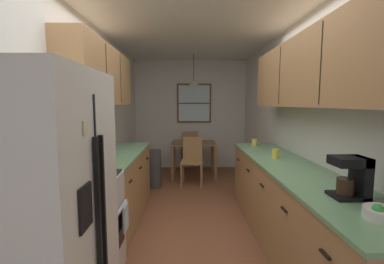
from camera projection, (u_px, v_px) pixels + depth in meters
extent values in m
plane|color=brown|center=(193.00, 211.00, 3.75)|extent=(12.00, 12.00, 0.00)
cube|color=silver|center=(94.00, 123.00, 3.58)|extent=(0.10, 9.00, 2.55)
cube|color=silver|center=(290.00, 122.00, 3.63)|extent=(0.10, 9.00, 2.55)
cube|color=silver|center=(190.00, 115.00, 6.24)|extent=(4.40, 0.10, 2.55)
cube|color=white|center=(193.00, 24.00, 3.47)|extent=(4.40, 9.00, 0.08)
cube|color=white|center=(33.00, 225.00, 1.46)|extent=(0.72, 0.82, 1.72)
cube|color=black|center=(99.00, 233.00, 1.47)|extent=(0.01, 0.01, 1.55)
cube|color=black|center=(99.00, 236.00, 1.43)|extent=(0.02, 0.02, 1.10)
cube|color=black|center=(104.00, 229.00, 1.51)|extent=(0.02, 0.02, 1.10)
cube|color=black|center=(86.00, 207.00, 1.27)|extent=(0.01, 0.15, 0.22)
cube|color=beige|center=(85.00, 128.00, 1.27)|extent=(0.01, 0.05, 0.07)
cube|color=silver|center=(81.00, 231.00, 2.23)|extent=(0.62, 0.61, 0.90)
cube|color=black|center=(118.00, 234.00, 2.24)|extent=(0.01, 0.43, 0.30)
cube|color=silver|center=(120.00, 211.00, 2.22)|extent=(0.02, 0.49, 0.02)
cube|color=black|center=(78.00, 179.00, 2.18)|extent=(0.59, 0.58, 0.02)
cube|color=silver|center=(43.00, 168.00, 2.17)|extent=(0.06, 0.61, 0.20)
cylinder|color=#2D2D2D|center=(53.00, 182.00, 2.04)|extent=(0.15, 0.15, 0.01)
cylinder|color=#2D2D2D|center=(68.00, 173.00, 2.31)|extent=(0.15, 0.15, 0.01)
cylinder|color=#2D2D2D|center=(89.00, 182.00, 2.05)|extent=(0.15, 0.15, 0.01)
cylinder|color=#2D2D2D|center=(100.00, 173.00, 2.31)|extent=(0.15, 0.15, 0.01)
cube|color=white|center=(59.00, 88.00, 2.10)|extent=(0.38, 0.63, 0.31)
cube|color=black|center=(80.00, 88.00, 2.04)|extent=(0.01, 0.38, 0.20)
cube|color=#2D2D33|center=(92.00, 90.00, 2.31)|extent=(0.01, 0.13, 0.20)
cube|color=#A87A4C|center=(117.00, 188.00, 3.43)|extent=(0.60, 1.79, 0.87)
cube|color=#6B9E70|center=(116.00, 154.00, 3.39)|extent=(0.63, 1.81, 0.03)
cube|color=black|center=(131.00, 181.00, 2.82)|extent=(0.02, 0.10, 0.01)
cube|color=black|center=(140.00, 168.00, 3.41)|extent=(0.02, 0.10, 0.01)
cube|color=black|center=(147.00, 158.00, 4.01)|extent=(0.02, 0.10, 0.01)
cube|color=#A87A4C|center=(101.00, 76.00, 3.23)|extent=(0.32, 1.89, 0.71)
cube|color=#2D2319|center=(107.00, 73.00, 2.92)|extent=(0.01, 0.01, 0.65)
cube|color=#2D2319|center=(121.00, 79.00, 3.54)|extent=(0.01, 0.01, 0.65)
cube|color=#A87A4C|center=(291.00, 210.00, 2.72)|extent=(0.60, 3.10, 0.87)
cube|color=#6B9E70|center=(292.00, 167.00, 2.67)|extent=(0.63, 3.12, 0.03)
cube|color=black|center=(325.00, 254.00, 1.45)|extent=(0.02, 0.10, 0.01)
cube|color=black|center=(284.00, 210.00, 2.07)|extent=(0.02, 0.10, 0.01)
cube|color=black|center=(262.00, 185.00, 2.68)|extent=(0.02, 0.10, 0.01)
cube|color=black|center=(248.00, 170.00, 3.30)|extent=(0.02, 0.10, 0.01)
cube|color=black|center=(238.00, 160.00, 3.91)|extent=(0.02, 0.10, 0.01)
cube|color=#A87A4C|center=(313.00, 71.00, 2.52)|extent=(0.32, 2.80, 0.70)
cube|color=#2D2319|center=(321.00, 63.00, 2.06)|extent=(0.01, 0.01, 0.64)
cube|color=#2D2319|center=(279.00, 76.00, 2.97)|extent=(0.01, 0.01, 0.64)
cube|color=brown|center=(194.00, 143.00, 5.51)|extent=(0.92, 0.75, 0.03)
cube|color=brown|center=(172.00, 164.00, 5.19)|extent=(0.06, 0.06, 0.69)
cube|color=brown|center=(216.00, 164.00, 5.21)|extent=(0.06, 0.06, 0.69)
cube|color=brown|center=(174.00, 157.00, 5.89)|extent=(0.06, 0.06, 0.69)
cube|color=brown|center=(212.00, 157.00, 5.90)|extent=(0.06, 0.06, 0.69)
cube|color=#A87A4C|center=(192.00, 162.00, 4.88)|extent=(0.43, 0.43, 0.04)
cube|color=#A87A4C|center=(193.00, 148.00, 5.04)|extent=(0.37, 0.07, 0.45)
cylinder|color=#A87A4C|center=(201.00, 177.00, 4.72)|extent=(0.04, 0.04, 0.43)
cylinder|color=#A87A4C|center=(181.00, 177.00, 4.74)|extent=(0.04, 0.04, 0.43)
cylinder|color=#A87A4C|center=(202.00, 172.00, 5.08)|extent=(0.04, 0.04, 0.43)
cylinder|color=#A87A4C|center=(183.00, 171.00, 5.10)|extent=(0.04, 0.04, 0.43)
cube|color=#A87A4C|center=(189.00, 150.00, 6.19)|extent=(0.43, 0.43, 0.04)
cube|color=#A87A4C|center=(190.00, 141.00, 5.98)|extent=(0.37, 0.07, 0.45)
cylinder|color=#A87A4C|center=(181.00, 158.00, 6.37)|extent=(0.04, 0.04, 0.43)
cylinder|color=#A87A4C|center=(196.00, 158.00, 6.41)|extent=(0.04, 0.04, 0.43)
cylinder|color=#A87A4C|center=(182.00, 161.00, 6.01)|extent=(0.04, 0.04, 0.43)
cylinder|color=#A87A4C|center=(198.00, 161.00, 6.05)|extent=(0.04, 0.04, 0.43)
cylinder|color=black|center=(194.00, 67.00, 5.34)|extent=(0.01, 0.01, 0.55)
cone|color=beige|center=(194.00, 83.00, 5.37)|extent=(0.26, 0.26, 0.10)
sphere|color=white|center=(194.00, 82.00, 5.37)|extent=(0.06, 0.06, 0.06)
cube|color=brown|center=(194.00, 103.00, 6.14)|extent=(0.80, 0.04, 0.91)
cube|color=silver|center=(194.00, 103.00, 6.13)|extent=(0.72, 0.01, 0.83)
cube|color=brown|center=(194.00, 103.00, 6.13)|extent=(0.72, 0.02, 0.03)
cylinder|color=#3F3F42|center=(153.00, 169.00, 4.82)|extent=(0.29, 0.29, 0.68)
cylinder|color=#D84C19|center=(100.00, 156.00, 2.76)|extent=(0.11, 0.11, 0.17)
cylinder|color=white|center=(100.00, 147.00, 2.75)|extent=(0.11, 0.11, 0.02)
cube|color=silver|center=(126.00, 218.00, 2.38)|extent=(0.02, 0.16, 0.24)
cube|color=black|center=(347.00, 196.00, 1.77)|extent=(0.22, 0.18, 0.02)
cube|color=black|center=(360.00, 177.00, 1.76)|extent=(0.06, 0.18, 0.28)
cube|color=black|center=(350.00, 161.00, 1.75)|extent=(0.22, 0.18, 0.06)
cylinder|color=#331E14|center=(345.00, 186.00, 1.76)|extent=(0.11, 0.11, 0.11)
cylinder|color=#E5CC4C|center=(275.00, 154.00, 3.05)|extent=(0.08, 0.08, 0.11)
torus|color=#E5CC4C|center=(280.00, 153.00, 3.05)|extent=(0.05, 0.01, 0.05)
cylinder|color=#E5CC4C|center=(254.00, 142.00, 3.96)|extent=(0.08, 0.08, 0.10)
torus|color=#E5CC4C|center=(258.00, 142.00, 3.96)|extent=(0.05, 0.01, 0.05)
cylinder|color=silver|center=(384.00, 214.00, 1.43)|extent=(0.20, 0.20, 0.06)
cylinder|color=black|center=(384.00, 212.00, 1.43)|extent=(0.17, 0.17, 0.03)
sphere|color=green|center=(378.00, 209.00, 1.42)|extent=(0.06, 0.06, 0.06)
cylinder|color=#E0D14C|center=(196.00, 141.00, 5.43)|extent=(0.17, 0.17, 0.06)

